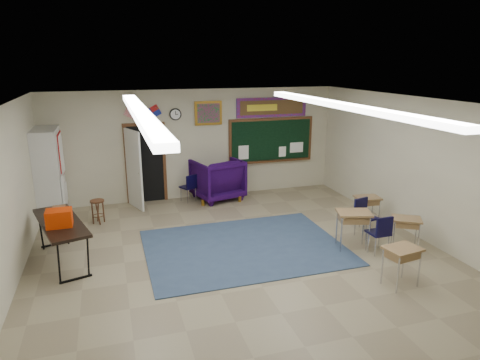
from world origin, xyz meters
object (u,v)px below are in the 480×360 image
object	(u,v)px
student_desk_front_right	(367,209)
wooden_stool	(98,211)
wingback_armchair	(217,179)
student_desk_front_left	(353,228)
folding_table	(62,240)

from	to	relation	value
student_desk_front_right	wooden_stool	size ratio (longest dim) A/B	1.18
wingback_armchair	student_desk_front_right	size ratio (longest dim) A/B	1.85
student_desk_front_left	student_desk_front_right	xyz separation A→B (m)	(1.05, 1.10, -0.07)
student_desk_front_right	wooden_stool	xyz separation A→B (m)	(-6.03, 1.95, -0.08)
wingback_armchair	folding_table	distance (m)	4.78
student_desk_front_right	folding_table	xyz separation A→B (m)	(-6.64, 0.02, 0.08)
student_desk_front_right	student_desk_front_left	bearing A→B (deg)	-126.45
wingback_armchair	student_desk_front_right	world-z (taller)	wingback_armchair
student_desk_front_left	folding_table	bearing A→B (deg)	-174.53
student_desk_front_right	folding_table	distance (m)	6.64
folding_table	student_desk_front_right	bearing A→B (deg)	-16.18
student_desk_front_left	student_desk_front_right	bearing A→B (deg)	63.02
student_desk_front_left	folding_table	world-z (taller)	folding_table
wingback_armchair	student_desk_front_left	size ratio (longest dim) A/B	1.57
student_desk_front_right	folding_table	world-z (taller)	folding_table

